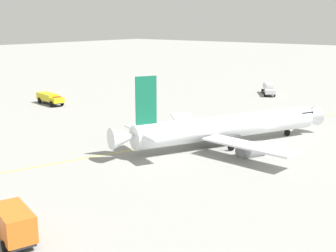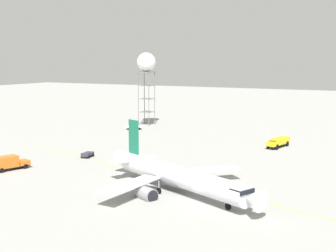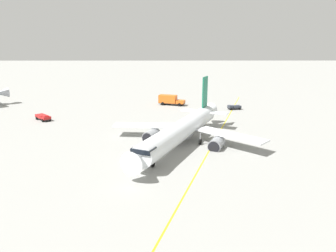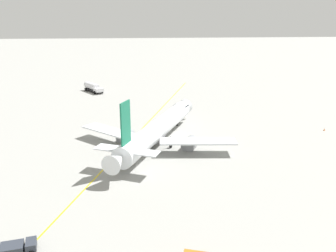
# 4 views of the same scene
# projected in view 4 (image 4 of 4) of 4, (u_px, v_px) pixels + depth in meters

# --- Properties ---
(ground_plane) EXTENTS (600.00, 600.00, 0.00)m
(ground_plane) POSITION_uv_depth(u_px,v_px,m) (175.00, 133.00, 77.78)
(ground_plane) COLOR gray
(airliner_main) EXTENTS (36.39, 29.38, 12.07)m
(airliner_main) POSITION_uv_depth(u_px,v_px,m) (157.00, 131.00, 70.81)
(airliner_main) COLOR silver
(airliner_main) RESTS_ON ground_plane
(fuel_tanker_truck) EXTENTS (9.18, 7.13, 2.87)m
(fuel_tanker_truck) POSITION_uv_depth(u_px,v_px,m) (93.00, 87.00, 117.75)
(fuel_tanker_truck) COLOR #232326
(fuel_tanker_truck) RESTS_ON ground_plane
(baggage_truck_truck) EXTENTS (2.72, 3.97, 1.22)m
(baggage_truck_truck) POSITION_uv_depth(u_px,v_px,m) (19.00, 247.00, 39.00)
(baggage_truck_truck) COLOR #232326
(baggage_truck_truck) RESTS_ON ground_plane
(taxiway_centreline) EXTENTS (117.80, 37.77, 0.01)m
(taxiway_centreline) POSITION_uv_depth(u_px,v_px,m) (135.00, 137.00, 75.79)
(taxiway_centreline) COLOR yellow
(taxiway_centreline) RESTS_ON ground_plane
(safety_cone_near) EXTENTS (0.36, 0.36, 0.55)m
(safety_cone_near) POSITION_uv_depth(u_px,v_px,m) (324.00, 129.00, 79.61)
(safety_cone_near) COLOR orange
(safety_cone_near) RESTS_ON ground_plane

